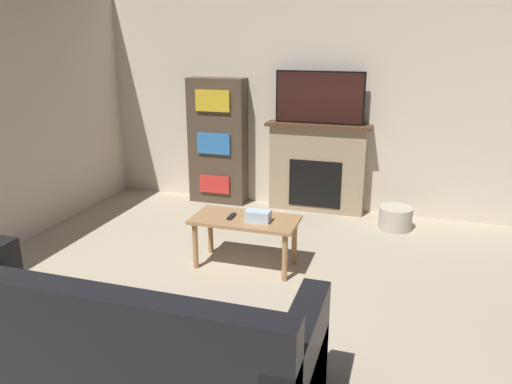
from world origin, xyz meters
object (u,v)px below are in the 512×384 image
fireplace (317,167)px  bookshelf (218,141)px  coffee_table (245,226)px  tv (319,98)px  couch (109,354)px  storage_basket (395,218)px

fireplace → bookshelf: bearing=-179.0°
bookshelf → coffee_table: bearing=-61.3°
bookshelf → fireplace: bearing=1.0°
tv → coffee_table: 2.01m
fireplace → tv: size_ratio=1.20×
couch → tv: bearing=82.1°
tv → storage_basket: size_ratio=2.86×
couch → storage_basket: (1.47, 3.34, -0.18)m
fireplace → storage_basket: fireplace is taller
fireplace → couch: (-0.51, -3.69, -0.24)m
fireplace → tv: tv is taller
couch → bookshelf: (-0.76, 3.66, 0.48)m
tv → coffee_table: size_ratio=1.07×
couch → coffee_table: couch is taller
tv → couch: size_ratio=0.44×
storage_basket → fireplace: bearing=160.0°
coffee_table → couch: bearing=-95.3°
storage_basket → couch: bearing=-113.8°
coffee_table → bookshelf: size_ratio=0.61×
tv → storage_basket: bearing=-19.0°
coffee_table → bookshelf: bookshelf is taller
tv → coffee_table: bearing=-100.8°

